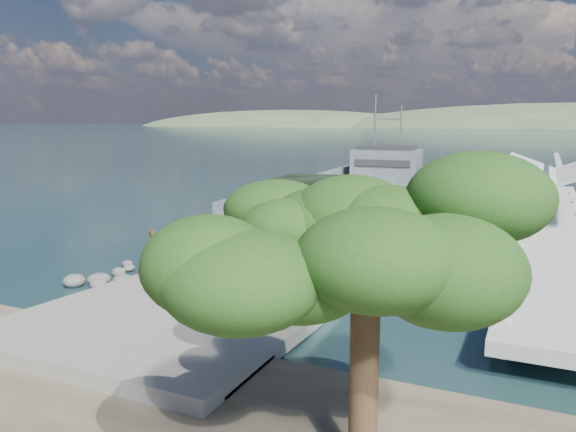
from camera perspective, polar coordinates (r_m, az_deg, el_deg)
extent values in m
plane|color=#163036|center=(25.31, -5.68, -8.00)|extent=(1400.00, 1400.00, 0.00)
cube|color=slate|center=(24.42, -6.88, -8.08)|extent=(10.00, 18.00, 0.50)
cube|color=#B5B6AB|center=(39.37, 25.29, -0.97)|extent=(4.00, 44.00, 0.50)
cube|color=#474D53|center=(45.23, 7.22, 0.50)|extent=(10.85, 31.38, 2.58)
cube|color=#474D53|center=(46.22, 2.06, 3.16)|extent=(2.19, 30.94, 1.34)
cube|color=#474D53|center=(44.10, 12.74, 2.60)|extent=(2.19, 30.94, 1.34)
cube|color=#474D53|center=(30.73, 0.05, -2.76)|extent=(9.29, 0.88, 2.68)
cube|color=#474D53|center=(54.88, 9.99, 5.04)|extent=(6.39, 4.44, 3.09)
cube|color=#272A2B|center=(54.77, 10.04, 6.87)|extent=(5.32, 3.56, 0.41)
cylinder|color=gray|center=(54.97, 8.84, 9.39)|extent=(0.17, 0.17, 5.16)
cylinder|color=gray|center=(54.47, 11.39, 8.76)|extent=(0.17, 0.17, 4.13)
cylinder|color=black|center=(25.11, -4.86, -5.21)|extent=(0.59, 1.48, 1.45)
cylinder|color=black|center=(24.14, 0.66, -5.80)|extent=(0.59, 1.48, 1.45)
cylinder|color=black|center=(28.47, -1.52, -3.38)|extent=(0.59, 1.48, 1.45)
cylinder|color=black|center=(27.61, 3.41, -3.81)|extent=(0.59, 1.48, 1.45)
cylinder|color=black|center=(30.49, 0.09, -2.49)|extent=(0.59, 1.48, 1.45)
cylinder|color=black|center=(29.69, 4.72, -2.86)|extent=(0.59, 1.48, 1.45)
cube|color=black|center=(27.37, 0.42, -3.56)|extent=(2.97, 8.62, 0.28)
cube|color=black|center=(24.38, -2.07, -2.40)|extent=(2.92, 2.40, 2.23)
cube|color=black|center=(23.31, -3.36, -4.39)|extent=(2.62, 1.16, 1.12)
cube|color=black|center=(28.71, 1.52, -2.13)|extent=(3.10, 5.30, 0.39)
cube|color=black|center=(28.63, 1.69, 1.13)|extent=(2.93, 4.40, 2.79)
cube|color=#272A2B|center=(23.00, -3.92, -6.33)|extent=(2.80, 0.45, 0.33)
imported|color=black|center=(25.70, -13.49, -4.41)|extent=(0.89, 0.77, 2.06)
cylinder|color=#371E16|center=(11.60, 7.72, -15.85)|extent=(0.58, 0.58, 5.62)
ellipsoid|color=#13340E|center=(10.71, 8.05, -2.64)|extent=(5.43, 5.04, 2.33)
ellipsoid|color=#13340E|center=(14.55, -1.15, 0.75)|extent=(2.71, 2.71, 1.55)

